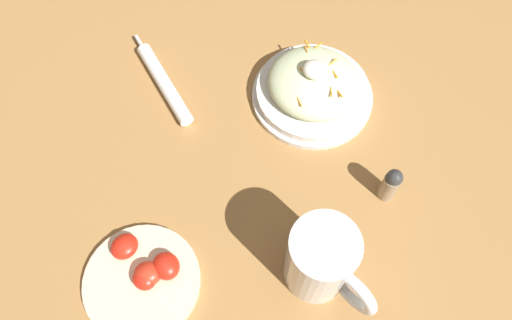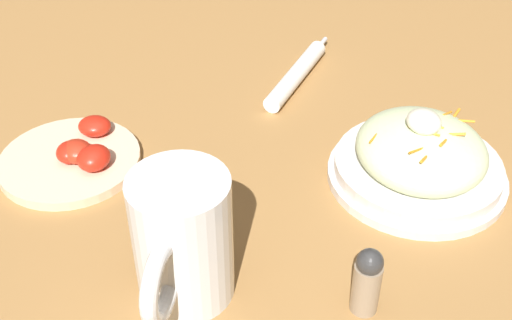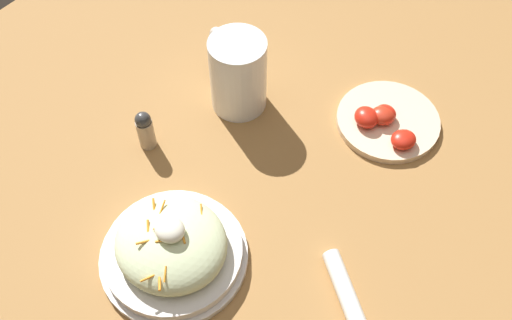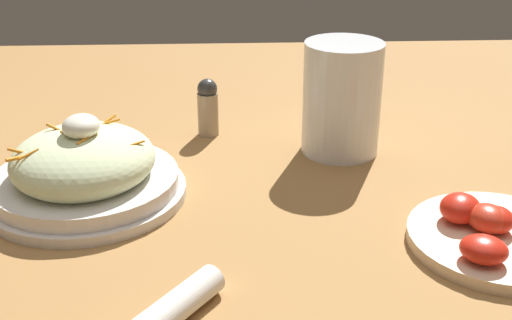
% 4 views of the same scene
% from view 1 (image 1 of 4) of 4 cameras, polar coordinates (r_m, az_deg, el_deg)
% --- Properties ---
extents(ground_plane, '(1.43, 1.43, 0.00)m').
position_cam_1_polar(ground_plane, '(0.84, -2.14, -4.31)').
color(ground_plane, '#9E703D').
extents(salad_plate, '(0.22, 0.22, 0.10)m').
position_cam_1_polar(salad_plate, '(0.92, 6.56, 8.20)').
color(salad_plate, silver).
rests_on(salad_plate, ground_plane).
extents(beer_mug, '(0.15, 0.10, 0.14)m').
position_cam_1_polar(beer_mug, '(0.75, 7.40, -11.40)').
color(beer_mug, white).
rests_on(beer_mug, ground_plane).
extents(napkin_roll, '(0.19, 0.15, 0.03)m').
position_cam_1_polar(napkin_roll, '(0.96, -10.41, 8.61)').
color(napkin_roll, white).
rests_on(napkin_roll, ground_plane).
extents(tomato_plate, '(0.18, 0.18, 0.04)m').
position_cam_1_polar(tomato_plate, '(0.81, -12.67, -12.86)').
color(tomato_plate, beige).
rests_on(tomato_plate, ground_plane).
extents(salt_shaker, '(0.03, 0.03, 0.08)m').
position_cam_1_polar(salt_shaker, '(0.84, 15.08, -2.67)').
color(salt_shaker, gray).
rests_on(salt_shaker, ground_plane).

